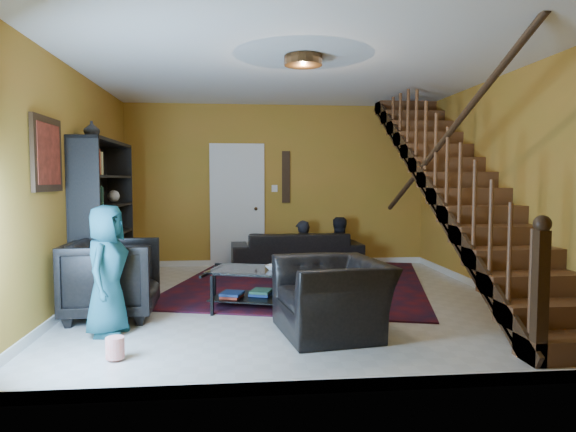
# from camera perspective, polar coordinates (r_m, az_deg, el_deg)

# --- Properties ---
(floor) EXTENTS (5.50, 5.50, 0.00)m
(floor) POSITION_cam_1_polar(r_m,az_deg,el_deg) (6.42, 0.73, -9.45)
(floor) COLOR beige
(floor) RESTS_ON ground
(room) EXTENTS (5.50, 5.50, 5.50)m
(room) POSITION_cam_1_polar(r_m,az_deg,el_deg) (7.71, -10.34, -6.87)
(room) COLOR #B67328
(room) RESTS_ON ground
(staircase) EXTENTS (0.95, 5.02, 3.18)m
(staircase) POSITION_cam_1_polar(r_m,az_deg,el_deg) (6.82, 18.80, 2.99)
(staircase) COLOR brown
(staircase) RESTS_ON floor
(bookshelf) EXTENTS (0.35, 1.80, 2.00)m
(bookshelf) POSITION_cam_1_polar(r_m,az_deg,el_deg) (7.04, -19.67, -0.55)
(bookshelf) COLOR black
(bookshelf) RESTS_ON floor
(door) EXTENTS (0.82, 0.05, 2.05)m
(door) POSITION_cam_1_polar(r_m,az_deg,el_deg) (8.95, -5.65, 0.98)
(door) COLOR silver
(door) RESTS_ON floor
(framed_picture) EXTENTS (0.04, 0.74, 0.74)m
(framed_picture) POSITION_cam_1_polar(r_m,az_deg,el_deg) (5.64, -25.22, 6.22)
(framed_picture) COLOR maroon
(framed_picture) RESTS_ON room
(wall_hanging) EXTENTS (0.14, 0.03, 0.90)m
(wall_hanging) POSITION_cam_1_polar(r_m,az_deg,el_deg) (8.98, -0.23, 4.36)
(wall_hanging) COLOR black
(wall_hanging) RESTS_ON room
(ceiling_fixture) EXTENTS (0.40, 0.40, 0.10)m
(ceiling_fixture) POSITION_cam_1_polar(r_m,az_deg,el_deg) (5.59, 1.70, 16.87)
(ceiling_fixture) COLOR #3F2814
(ceiling_fixture) RESTS_ON room
(rug) EXTENTS (4.30, 4.65, 0.02)m
(rug) POSITION_cam_1_polar(r_m,az_deg,el_deg) (7.58, 1.55, -7.30)
(rug) COLOR #470C13
(rug) RESTS_ON floor
(sofa) EXTENTS (2.19, 0.94, 0.63)m
(sofa) POSITION_cam_1_polar(r_m,az_deg,el_deg) (8.65, 0.94, -3.84)
(sofa) COLOR black
(sofa) RESTS_ON floor
(armchair_left) EXTENTS (0.97, 0.94, 0.85)m
(armchair_left) POSITION_cam_1_polar(r_m,az_deg,el_deg) (5.92, -18.90, -6.59)
(armchair_left) COLOR black
(armchair_left) RESTS_ON floor
(armchair_right) EXTENTS (1.12, 1.24, 0.72)m
(armchair_right) POSITION_cam_1_polar(r_m,az_deg,el_deg) (5.08, 4.91, -8.92)
(armchair_right) COLOR black
(armchair_right) RESTS_ON floor
(person_adult_a) EXTENTS (0.49, 0.34, 1.27)m
(person_adult_a) POSITION_cam_1_polar(r_m,az_deg,el_deg) (8.73, 1.56, -4.64)
(person_adult_a) COLOR black
(person_adult_a) RESTS_ON sofa
(person_adult_b) EXTENTS (0.70, 0.57, 1.32)m
(person_adult_b) POSITION_cam_1_polar(r_m,az_deg,el_deg) (8.82, 5.53, -4.40)
(person_adult_b) COLOR black
(person_adult_b) RESTS_ON sofa
(person_child) EXTENTS (0.48, 0.67, 1.26)m
(person_child) POSITION_cam_1_polar(r_m,az_deg,el_deg) (5.25, -19.50, -5.69)
(person_child) COLOR #164955
(person_child) RESTS_ON armchair_left
(coffee_table) EXTENTS (1.35, 1.04, 0.45)m
(coffee_table) POSITION_cam_1_polar(r_m,az_deg,el_deg) (6.07, -2.94, -7.72)
(coffee_table) COLOR black
(coffee_table) RESTS_ON floor
(cup_a) EXTENTS (0.14, 0.14, 0.09)m
(cup_a) POSITION_cam_1_polar(r_m,az_deg,el_deg) (5.88, -0.16, -5.74)
(cup_a) COLOR #999999
(cup_a) RESTS_ON coffee_table
(cup_b) EXTENTS (0.10, 0.10, 0.09)m
(cup_b) POSITION_cam_1_polar(r_m,az_deg,el_deg) (5.94, -0.46, -5.68)
(cup_b) COLOR #999999
(cup_b) RESTS_ON coffee_table
(bowl) EXTENTS (0.27, 0.27, 0.05)m
(bowl) POSITION_cam_1_polar(r_m,az_deg,el_deg) (6.01, -1.49, -5.73)
(bowl) COLOR #999999
(bowl) RESTS_ON coffee_table
(vase) EXTENTS (0.18, 0.18, 0.19)m
(vase) POSITION_cam_1_polar(r_m,az_deg,el_deg) (6.57, -20.98, 8.99)
(vase) COLOR #999999
(vase) RESTS_ON bookshelf
(popcorn_bucket) EXTENTS (0.19, 0.19, 0.18)m
(popcorn_bucket) POSITION_cam_1_polar(r_m,az_deg,el_deg) (4.62, -18.66, -13.69)
(popcorn_bucket) COLOR red
(popcorn_bucket) RESTS_ON rug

